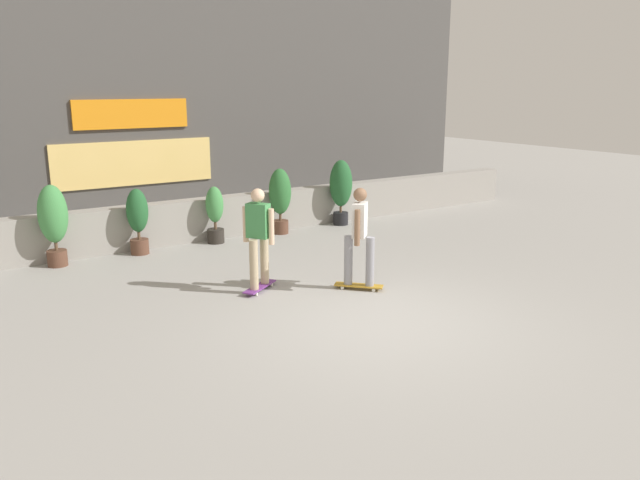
% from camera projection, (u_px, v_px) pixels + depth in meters
% --- Properties ---
extents(ground_plane, '(48.00, 48.00, 0.00)m').
position_uv_depth(ground_plane, '(378.00, 322.00, 8.94)').
color(ground_plane, '#9E9B96').
extents(planter_wall, '(18.00, 0.40, 0.90)m').
position_uv_depth(planter_wall, '(207.00, 218.00, 13.69)').
color(planter_wall, gray).
rests_on(planter_wall, ground).
extents(building_backdrop, '(20.00, 2.08, 6.50)m').
position_uv_depth(building_backdrop, '(140.00, 86.00, 16.25)').
color(building_backdrop, '#4C4947').
rests_on(building_backdrop, ground).
extents(potted_plant_0, '(0.53, 0.53, 1.53)m').
position_uv_depth(potted_plant_0, '(53.00, 219.00, 11.51)').
color(potted_plant_0, brown).
rests_on(potted_plant_0, ground).
extents(potted_plant_1, '(0.42, 0.42, 1.32)m').
position_uv_depth(potted_plant_1, '(138.00, 218.00, 12.38)').
color(potted_plant_1, brown).
rests_on(potted_plant_1, ground).
extents(potted_plant_2, '(0.37, 0.37, 1.22)m').
position_uv_depth(potted_plant_2, '(215.00, 213.00, 13.28)').
color(potted_plant_2, '#2D2823').
rests_on(potted_plant_2, ground).
extents(potted_plant_3, '(0.50, 0.50, 1.48)m').
position_uv_depth(potted_plant_3, '(280.00, 196.00, 14.08)').
color(potted_plant_3, brown).
rests_on(potted_plant_3, ground).
extents(potted_plant_4, '(0.54, 0.54, 1.56)m').
position_uv_depth(potted_plant_4, '(341.00, 187.00, 14.96)').
color(potted_plant_4, black).
rests_on(potted_plant_4, ground).
extents(skater_far_right, '(0.70, 0.72, 1.70)m').
position_uv_depth(skater_far_right, '(360.00, 234.00, 10.16)').
color(skater_far_right, '#BF8C26').
rests_on(skater_far_right, ground).
extents(skater_far_left, '(0.78, 0.61, 1.70)m').
position_uv_depth(skater_far_left, '(259.00, 235.00, 10.10)').
color(skater_far_left, '#72338C').
rests_on(skater_far_left, ground).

